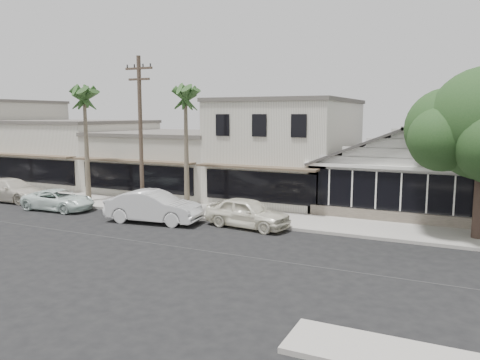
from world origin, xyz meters
The scene contains 13 objects.
ground centered at (0.00, 0.00, 0.00)m, with size 140.00×140.00×0.00m, color black.
sidewalk_north centered at (-8.00, 6.75, 0.07)m, with size 90.00×3.50×0.15m, color #9E9991.
corner_shop centered at (5.00, 12.47, 2.62)m, with size 10.40×8.60×5.10m.
row_building_near centered at (-3.00, 13.50, 3.25)m, with size 8.00×10.00×6.50m, color silver.
row_building_midnear centered at (-12.00, 13.50, 2.10)m, with size 10.00×10.00×4.20m, color beige.
row_building_midfar centered at (-22.50, 13.50, 2.50)m, with size 11.00×10.00×5.00m, color silver.
utility_pole centered at (-9.00, 5.20, 4.79)m, with size 1.80×0.24×9.00m.
car_0 centered at (-1.97, 4.59, 0.76)m, with size 1.80×4.47×1.52m, color silver.
car_1 centered at (-6.97, 3.47, 0.85)m, with size 1.80×5.16×1.70m, color silver.
car_2 centered at (-14.09, 3.70, 0.62)m, with size 2.06×4.46×1.24m, color white.
car_3 centered at (-19.17, 4.47, 0.75)m, with size 2.11×5.18×1.50m, color beige.
palm_east centered at (-6.42, 5.96, 6.60)m, with size 2.47×2.47×7.67m.
palm_mid centered at (-14.16, 6.27, 6.79)m, with size 2.75×2.75×7.92m.
Camera 1 is at (7.73, -16.64, 5.70)m, focal length 35.00 mm.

